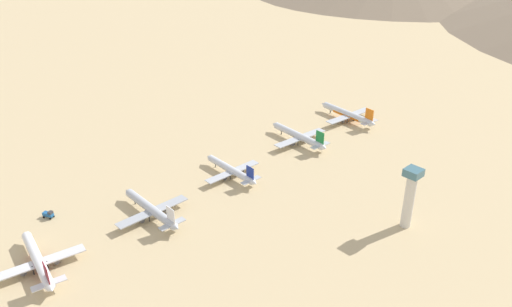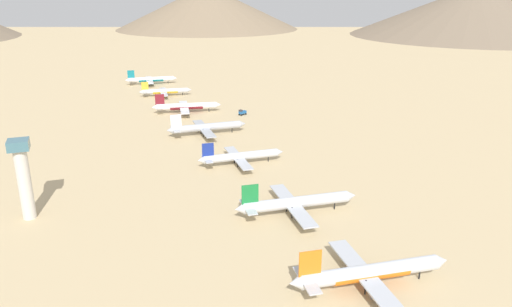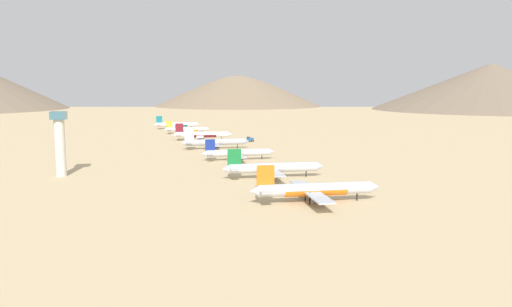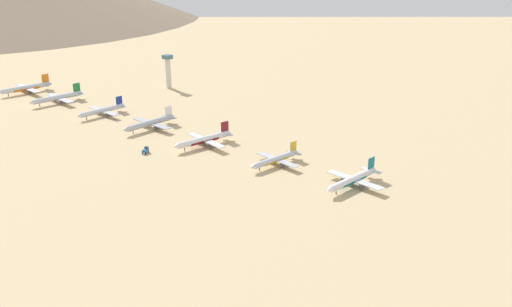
% 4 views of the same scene
% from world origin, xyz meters
% --- Properties ---
extents(ground_plane, '(1985.44, 1985.44, 0.00)m').
position_xyz_m(ground_plane, '(0.00, 0.00, 0.00)').
color(ground_plane, tan).
extents(parked_jet_0, '(49.50, 40.28, 14.27)m').
position_xyz_m(parked_jet_0, '(6.26, -163.07, 4.75)').
color(parked_jet_0, silver).
rests_on(parked_jet_0, ground).
extents(parked_jet_1, '(48.40, 39.34, 13.96)m').
position_xyz_m(parked_jet_1, '(5.41, -112.31, 4.70)').
color(parked_jet_1, silver).
rests_on(parked_jet_1, ground).
extents(parked_jet_2, '(42.82, 34.71, 12.37)m').
position_xyz_m(parked_jet_2, '(2.15, -53.65, 4.16)').
color(parked_jet_2, silver).
rests_on(parked_jet_2, ground).
extents(parked_jet_3, '(46.49, 37.65, 13.44)m').
position_xyz_m(parked_jet_3, '(-1.47, 0.18, 4.53)').
color(parked_jet_3, '#B2B7C1').
rests_on(parked_jet_3, ground).
extents(parked_jet_4, '(46.33, 37.86, 13.39)m').
position_xyz_m(parked_jet_4, '(-1.73, 55.17, 4.45)').
color(parked_jet_4, white).
rests_on(parked_jet_4, ground).
extents(service_truck, '(5.70, 4.56, 3.90)m').
position_xyz_m(service_truck, '(32.20, 36.63, 2.08)').
color(service_truck, '#1E5999').
rests_on(service_truck, ground).
extents(control_tower, '(7.20, 7.20, 30.47)m').
position_xyz_m(control_tower, '(-89.25, -82.52, 16.96)').
color(control_tower, beige).
rests_on(control_tower, ground).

